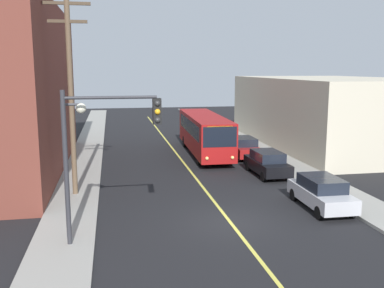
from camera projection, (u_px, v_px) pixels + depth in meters
The scene contains 13 objects.
ground_plane at pixel (230, 222), 19.85m from camera, with size 120.00×120.00×0.00m, color black.
sidewalk_left at pixel (81, 176), 28.22m from camera, with size 2.50×90.00×0.15m, color gray.
sidewalk_right at pixel (291, 167), 30.83m from camera, with size 2.50×90.00×0.15m, color gray.
lane_stripe_center at pixel (179, 157), 34.38m from camera, with size 0.16×60.00×0.01m, color #D8CC4C.
building_right_warehouse at pixel (331, 112), 39.61m from camera, with size 12.00×21.56×6.11m.
city_bus at pixel (204, 132), 35.38m from camera, with size 2.94×12.22×3.20m.
parked_car_silver at pixel (321, 192), 21.67m from camera, with size 1.87×4.43×1.62m.
parked_car_black at pixel (267, 163), 28.43m from camera, with size 1.88×4.43×1.62m.
parked_car_red at pixel (243, 147), 34.14m from camera, with size 1.88×4.43×1.62m.
utility_pole_near at pixel (70, 86), 22.92m from camera, with size 2.40×0.28×10.68m.
traffic_signal_left_corner at pixel (106, 138), 16.61m from camera, with size 3.75×0.48×6.00m.
street_lamp_left at pixel (70, 150), 17.17m from camera, with size 0.98×0.40×5.50m.
fire_hydrant at pixel (329, 182), 24.67m from camera, with size 0.44×0.26×0.84m.
Camera 1 is at (-5.18, -18.31, 6.93)m, focal length 40.68 mm.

